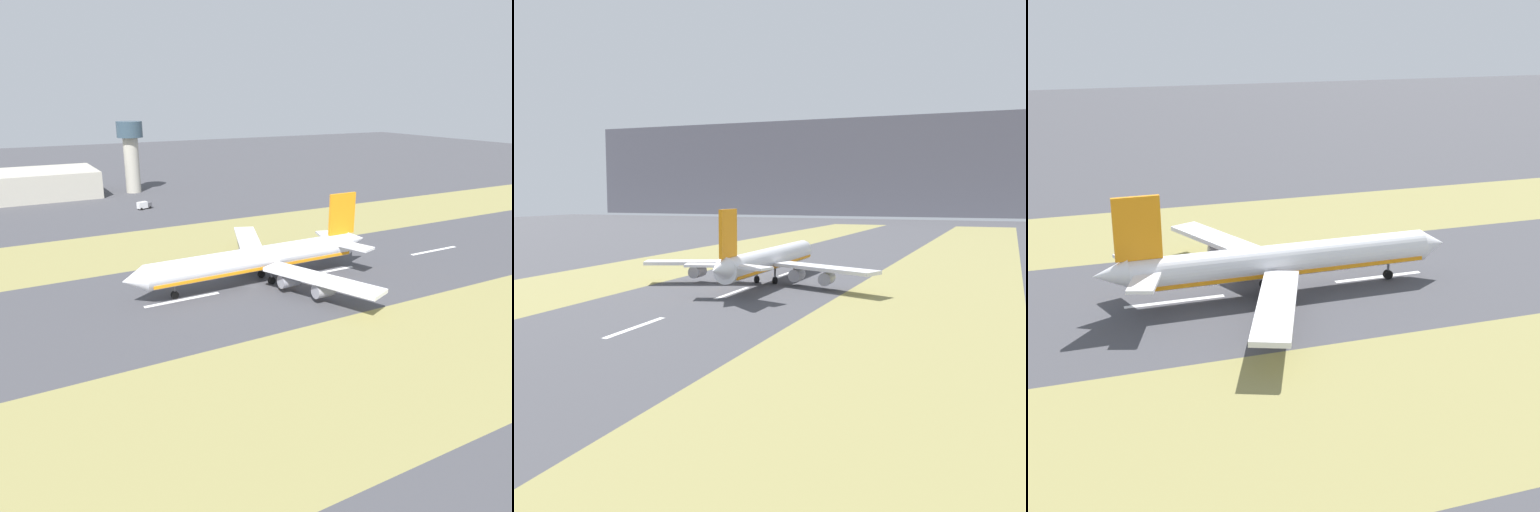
% 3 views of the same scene
% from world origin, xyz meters
% --- Properties ---
extents(ground_plane, '(800.00, 800.00, 0.00)m').
position_xyz_m(ground_plane, '(0.00, 0.00, 0.00)').
color(ground_plane, '#424247').
extents(grass_median_west, '(40.00, 600.00, 0.01)m').
position_xyz_m(grass_median_west, '(-45.00, 0.00, 0.00)').
color(grass_median_west, olive).
rests_on(grass_median_west, ground).
extents(grass_median_east, '(40.00, 600.00, 0.01)m').
position_xyz_m(grass_median_east, '(45.00, 0.00, 0.00)').
color(grass_median_east, olive).
rests_on(grass_median_east, ground).
extents(centreline_dash_mid, '(1.20, 18.00, 0.01)m').
position_xyz_m(centreline_dash_mid, '(0.00, -21.47, 0.01)').
color(centreline_dash_mid, silver).
rests_on(centreline_dash_mid, ground).
extents(centreline_dash_far, '(1.20, 18.00, 0.01)m').
position_xyz_m(centreline_dash_far, '(0.00, 18.53, 0.01)').
color(centreline_dash_far, silver).
rests_on(centreline_dash_far, ground).
extents(airplane_main_jet, '(64.13, 67.04, 20.20)m').
position_xyz_m(airplane_main_jet, '(1.69, -3.37, 6.02)').
color(airplane_main_jet, white).
rests_on(airplane_main_jet, ground).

